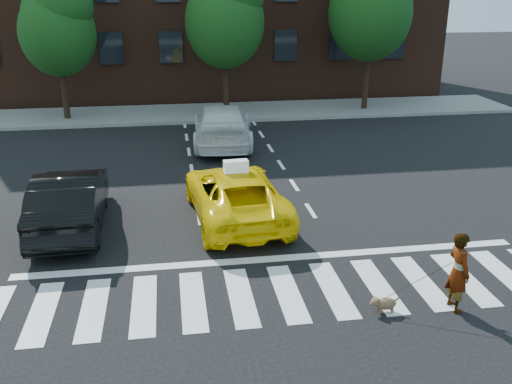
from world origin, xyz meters
TOP-DOWN VIEW (x-y plane):
  - ground at (0.00, 0.00)m, footprint 120.00×120.00m
  - crosswalk at (0.00, 0.00)m, footprint 13.00×2.40m
  - stop_line at (0.00, 1.60)m, footprint 12.00×0.30m
  - sidewalk_far at (0.00, 17.50)m, footprint 30.00×4.00m
  - tree_left at (-6.97, 17.00)m, footprint 3.39×3.38m
  - tree_mid at (0.53, 17.00)m, footprint 3.69×3.69m
  - tree_right at (7.53, 17.00)m, footprint 4.00×4.00m
  - taxi at (-0.59, 4.25)m, footprint 2.73×5.23m
  - black_sedan at (-5.00, 4.27)m, footprint 1.79×4.78m
  - white_suv at (-0.21, 11.87)m, footprint 2.67×5.71m
  - woman at (3.19, -1.10)m, footprint 0.45×0.64m
  - dog at (1.73, -1.02)m, footprint 0.61×0.24m
  - taxi_sign at (-0.59, 4.05)m, footprint 0.67×0.33m

SIDE VIEW (x-z plane):
  - ground at x=0.00m, z-range 0.00..0.00m
  - crosswalk at x=0.00m, z-range 0.00..0.01m
  - stop_line at x=0.00m, z-range 0.00..0.01m
  - sidewalk_far at x=0.00m, z-range 0.00..0.15m
  - dog at x=1.73m, z-range 0.03..0.38m
  - taxi at x=-0.59m, z-range 0.00..1.41m
  - black_sedan at x=-5.00m, z-range 0.00..1.56m
  - white_suv at x=-0.21m, z-range 0.00..1.61m
  - woman at x=3.19m, z-range 0.00..1.66m
  - taxi_sign at x=-0.59m, z-range 1.41..1.73m
  - tree_left at x=-6.97m, z-range 1.19..7.69m
  - tree_mid at x=0.53m, z-range 1.30..8.40m
  - tree_right at x=7.53m, z-range 1.41..9.11m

